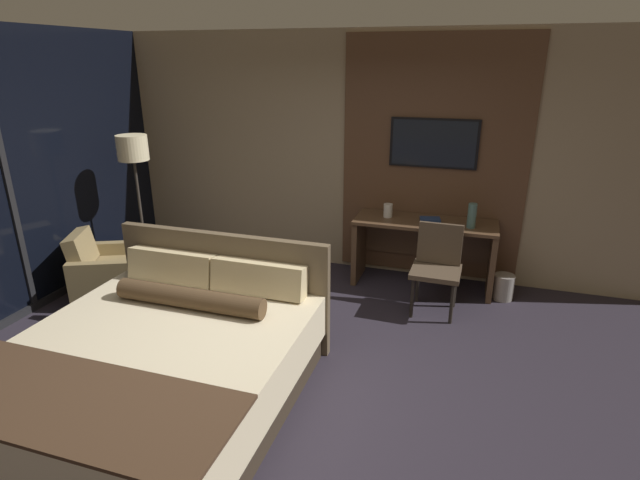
{
  "coord_description": "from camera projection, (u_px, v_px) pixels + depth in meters",
  "views": [
    {
      "loc": [
        1.29,
        -3.14,
        2.49
      ],
      "look_at": [
        -0.0,
        0.91,
        0.93
      ],
      "focal_mm": 28.0,
      "sensor_mm": 36.0,
      "label": 1
    }
  ],
  "objects": [
    {
      "name": "tv",
      "position": [
        434.0,
        143.0,
        5.5
      ],
      "size": [
        0.96,
        0.04,
        0.54
      ],
      "color": "black"
    },
    {
      "name": "floor_lamp",
      "position": [
        134.0,
        160.0,
        5.6
      ],
      "size": [
        0.34,
        0.34,
        1.69
      ],
      "color": "#282623",
      "rests_on": "ground_plane"
    },
    {
      "name": "vase_short",
      "position": [
        388.0,
        210.0,
        5.65
      ],
      "size": [
        0.1,
        0.1,
        0.15
      ],
      "color": "silver",
      "rests_on": "desk"
    },
    {
      "name": "waste_bin",
      "position": [
        503.0,
        287.0,
        5.43
      ],
      "size": [
        0.22,
        0.22,
        0.28
      ],
      "color": "gray",
      "rests_on": "ground_plane"
    },
    {
      "name": "wall_left_window",
      "position": [
        7.0,
        187.0,
        4.79
      ],
      "size": [
        0.06,
        6.0,
        2.8
      ],
      "color": "black",
      "rests_on": "ground_plane"
    },
    {
      "name": "wall_back_tv_panel",
      "position": [
        372.0,
        156.0,
        5.84
      ],
      "size": [
        7.2,
        0.09,
        2.8
      ],
      "color": "tan",
      "rests_on": "ground_plane"
    },
    {
      "name": "desk",
      "position": [
        424.0,
        242.0,
        5.66
      ],
      "size": [
        1.56,
        0.58,
        0.78
      ],
      "color": "brown",
      "rests_on": "ground_plane"
    },
    {
      "name": "vase_tall",
      "position": [
        472.0,
        216.0,
        5.28
      ],
      "size": [
        0.09,
        0.09,
        0.27
      ],
      "color": "#4C706B",
      "rests_on": "desk"
    },
    {
      "name": "ground_plane",
      "position": [
        286.0,
        385.0,
        4.03
      ],
      "size": [
        16.0,
        16.0,
        0.0
      ],
      "primitive_type": "plane",
      "color": "#28232D"
    },
    {
      "name": "book",
      "position": [
        430.0,
        219.0,
        5.54
      ],
      "size": [
        0.24,
        0.19,
        0.03
      ],
      "color": "navy",
      "rests_on": "desk"
    },
    {
      "name": "armchair_by_window",
      "position": [
        108.0,
        276.0,
        5.42
      ],
      "size": [
        0.9,
        0.91,
        0.77
      ],
      "rotation": [
        0.0,
        0.0,
        2.0
      ],
      "color": "olive",
      "rests_on": "ground_plane"
    },
    {
      "name": "desk_chair",
      "position": [
        437.0,
        261.0,
        5.09
      ],
      "size": [
        0.5,
        0.49,
        0.9
      ],
      "rotation": [
        0.0,
        0.0,
        -0.02
      ],
      "color": "#4C3D2D",
      "rests_on": "ground_plane"
    },
    {
      "name": "bed",
      "position": [
        160.0,
        366.0,
        3.71
      ],
      "size": [
        2.01,
        2.23,
        1.03
      ],
      "color": "#33281E",
      "rests_on": "ground_plane"
    }
  ]
}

